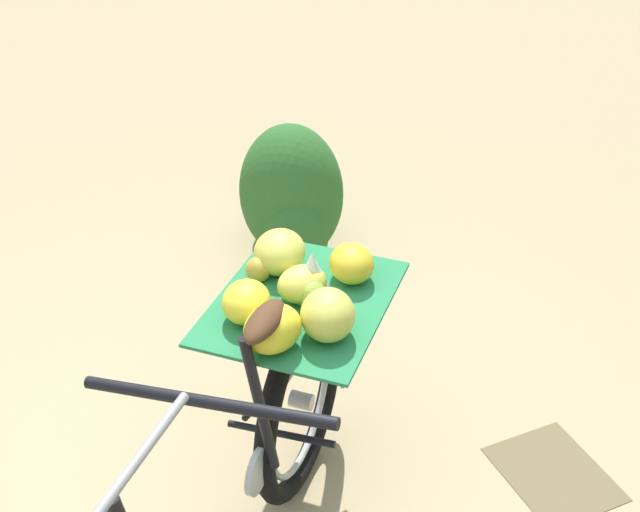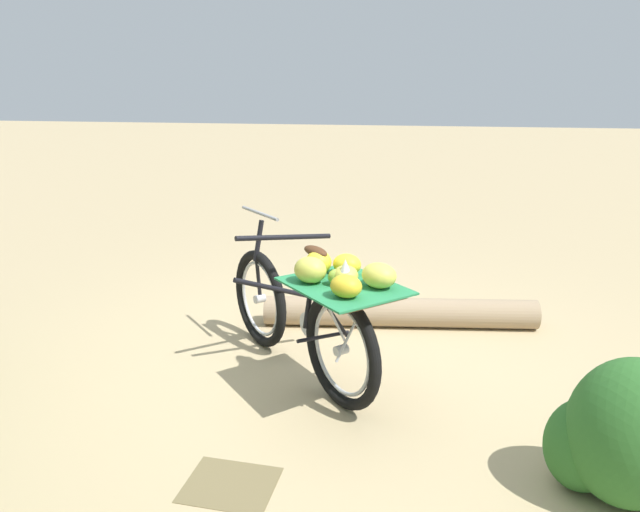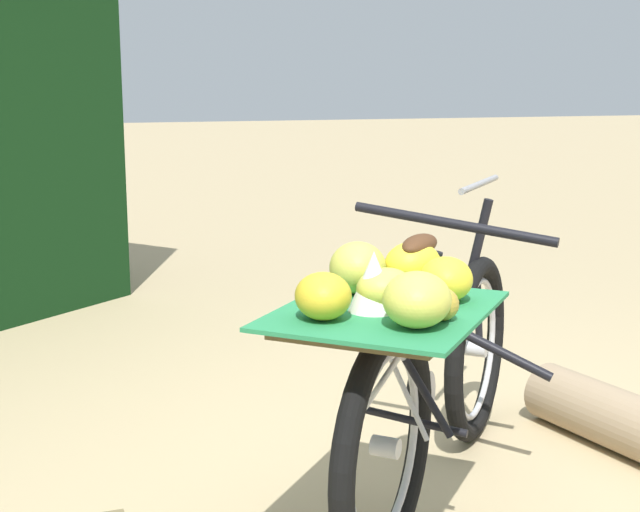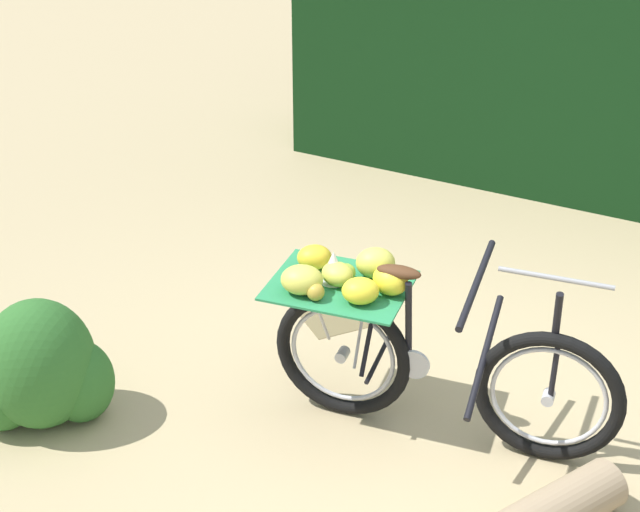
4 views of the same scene
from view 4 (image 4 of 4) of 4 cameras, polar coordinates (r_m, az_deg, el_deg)
The scene contains 5 objects.
ground_plane at distance 5.15m, azimuth 6.11°, elevation -9.86°, with size 60.00×60.00×0.00m, color tan.
foliage_hedge at distance 7.64m, azimuth 13.95°, elevation 13.01°, with size 4.11×0.90×2.47m, color black.
bicycle at distance 4.82m, azimuth 5.55°, elevation -5.22°, with size 1.49×1.45×1.03m.
shrub_cluster at distance 5.16m, azimuth -16.32°, elevation -6.57°, with size 0.75×0.52×0.72m.
leaf_litter_patch at distance 5.98m, azimuth 1.15°, elevation -3.61°, with size 0.44×0.36×0.01m, color olive.
Camera 4 is at (-2.12, -3.44, 3.19)m, focal length 54.17 mm.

